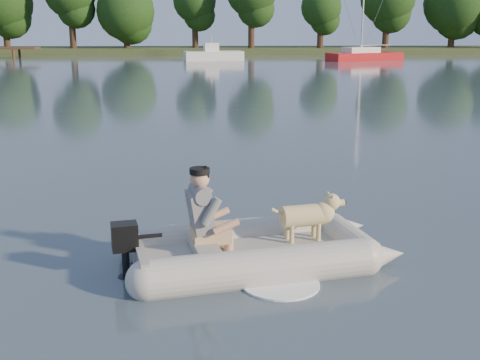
{
  "coord_description": "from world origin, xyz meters",
  "views": [
    {
      "loc": [
        -0.59,
        -6.69,
        3.04
      ],
      "look_at": [
        -0.18,
        2.17,
        0.75
      ],
      "focal_mm": 45.0,
      "sensor_mm": 36.0,
      "label": 1
    }
  ],
  "objects_px": {
    "motorboat": "(213,49)",
    "sailboat": "(364,56)",
    "dinghy": "(257,219)",
    "man": "(202,209)",
    "dog": "(303,219)"
  },
  "relations": [
    {
      "from": "dog",
      "to": "motorboat",
      "type": "relative_size",
      "value": 0.18
    },
    {
      "from": "man",
      "to": "sailboat",
      "type": "relative_size",
      "value": 0.11
    },
    {
      "from": "dinghy",
      "to": "dog",
      "type": "xyz_separation_m",
      "value": [
        0.63,
        0.2,
        -0.08
      ]
    },
    {
      "from": "man",
      "to": "sailboat",
      "type": "height_order",
      "value": "sailboat"
    },
    {
      "from": "motorboat",
      "to": "sailboat",
      "type": "xyz_separation_m",
      "value": [
        13.28,
        -0.56,
        -0.6
      ]
    },
    {
      "from": "dinghy",
      "to": "man",
      "type": "bearing_deg",
      "value": 175.76
    },
    {
      "from": "man",
      "to": "dog",
      "type": "relative_size",
      "value": 1.16
    },
    {
      "from": "man",
      "to": "sailboat",
      "type": "bearing_deg",
      "value": 61.04
    },
    {
      "from": "dinghy",
      "to": "sailboat",
      "type": "bearing_deg",
      "value": 61.81
    },
    {
      "from": "motorboat",
      "to": "man",
      "type": "bearing_deg",
      "value": -100.49
    },
    {
      "from": "dinghy",
      "to": "man",
      "type": "relative_size",
      "value": 4.39
    },
    {
      "from": "dog",
      "to": "sailboat",
      "type": "height_order",
      "value": "sailboat"
    },
    {
      "from": "dog",
      "to": "man",
      "type": "bearing_deg",
      "value": -180.0
    },
    {
      "from": "dinghy",
      "to": "dog",
      "type": "distance_m",
      "value": 0.67
    },
    {
      "from": "dinghy",
      "to": "dog",
      "type": "bearing_deg",
      "value": 4.57
    }
  ]
}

